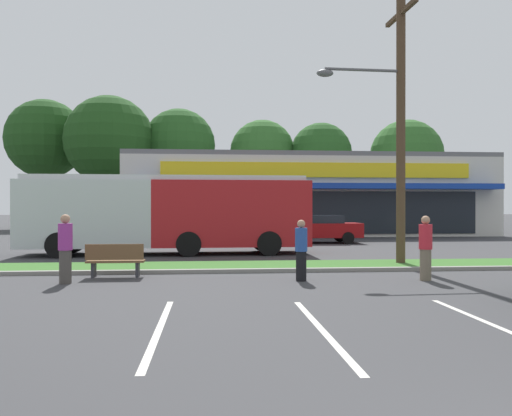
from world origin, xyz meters
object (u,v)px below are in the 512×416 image
at_px(utility_pole, 396,121).
at_px(car_1, 319,229).
at_px(pedestrian_far, 426,248).
at_px(pedestrian_mid, 65,249).
at_px(bus_stop_bench, 115,260).
at_px(city_bus, 168,212).
at_px(pedestrian_near_bench, 301,250).

height_order(utility_pole, car_1, utility_pole).
bearing_deg(car_1, pedestrian_far, 89.58).
bearing_deg(pedestrian_far, pedestrian_mid, -51.39).
bearing_deg(utility_pole, bus_stop_bench, -167.24).
bearing_deg(pedestrian_far, city_bus, -97.76).
distance_m(bus_stop_bench, pedestrian_mid, 1.56).
distance_m(city_bus, pedestrian_mid, 8.39).
height_order(bus_stop_bench, pedestrian_far, pedestrian_far).
relative_size(city_bus, pedestrian_mid, 6.58).
xyz_separation_m(bus_stop_bench, pedestrian_near_bench, (5.09, -1.11, 0.32)).
relative_size(car_1, pedestrian_near_bench, 2.76).
relative_size(city_bus, pedestrian_far, 6.77).
xyz_separation_m(car_1, pedestrian_near_bench, (-3.46, -14.10, 0.04)).
bearing_deg(pedestrian_mid, city_bus, 82.67).
height_order(bus_stop_bench, pedestrian_near_bench, pedestrian_near_bench).
distance_m(city_bus, car_1, 9.74).
bearing_deg(bus_stop_bench, city_bus, -97.22).
distance_m(city_bus, bus_stop_bench, 7.22).
bearing_deg(pedestrian_near_bench, bus_stop_bench, -147.56).
relative_size(utility_pole, car_1, 2.00).
relative_size(bus_stop_bench, car_1, 0.35).
height_order(city_bus, pedestrian_far, city_bus).
xyz_separation_m(bus_stop_bench, pedestrian_mid, (-1.08, -1.06, 0.40)).
distance_m(utility_pole, city_bus, 9.92).
xyz_separation_m(city_bus, pedestrian_mid, (-1.97, -8.11, -0.86)).
xyz_separation_m(car_1, pedestrian_mid, (-9.63, -14.05, 0.12)).
relative_size(pedestrian_mid, pedestrian_far, 1.03).
bearing_deg(car_1, pedestrian_mid, 55.56).
height_order(city_bus, bus_stop_bench, city_bus).
bearing_deg(pedestrian_near_bench, car_1, 120.91).
bearing_deg(car_1, bus_stop_bench, 56.64).
bearing_deg(pedestrian_near_bench, utility_pole, 84.33).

